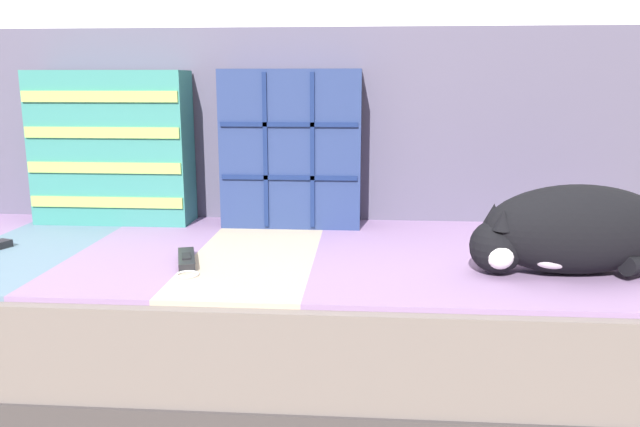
% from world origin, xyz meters
% --- Properties ---
extents(ground_plane, '(14.00, 14.00, 0.00)m').
position_xyz_m(ground_plane, '(0.00, 0.00, 0.00)').
color(ground_plane, '#7A6651').
extents(couch, '(2.12, 0.91, 0.38)m').
position_xyz_m(couch, '(-0.00, 0.10, 0.19)').
color(couch, '#3D3838').
rests_on(couch, ground_plane).
extents(sofa_backrest, '(2.08, 0.14, 0.55)m').
position_xyz_m(sofa_backrest, '(0.00, 0.48, 0.65)').
color(sofa_backrest, '#514C60').
rests_on(sofa_backrest, couch).
extents(throw_pillow_quilted, '(0.39, 0.14, 0.44)m').
position_xyz_m(throw_pillow_quilted, '(0.05, 0.33, 0.59)').
color(throw_pillow_quilted, navy).
rests_on(throw_pillow_quilted, couch).
extents(throw_pillow_striped, '(0.45, 0.14, 0.43)m').
position_xyz_m(throw_pillow_striped, '(-0.47, 0.33, 0.59)').
color(throw_pillow_striped, '#337A70').
rests_on(throw_pillow_striped, couch).
extents(sleeping_cat, '(0.47, 0.22, 0.19)m').
position_xyz_m(sleeping_cat, '(0.69, -0.08, 0.47)').
color(sleeping_cat, black).
rests_on(sleeping_cat, couch).
extents(game_remote_near, '(0.10, 0.20, 0.02)m').
position_xyz_m(game_remote_near, '(-0.14, -0.08, 0.38)').
color(game_remote_near, black).
rests_on(game_remote_near, couch).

